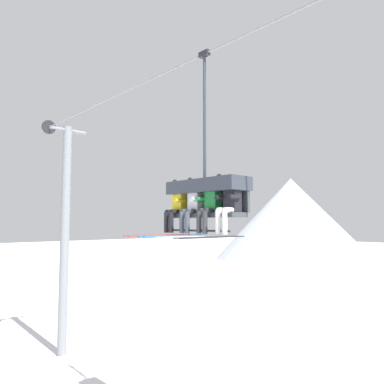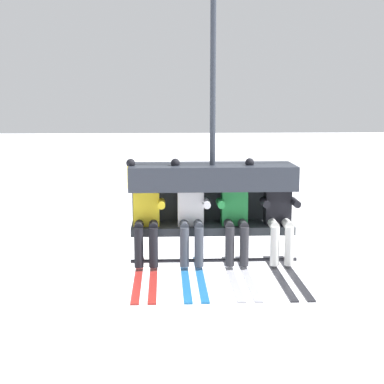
# 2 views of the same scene
# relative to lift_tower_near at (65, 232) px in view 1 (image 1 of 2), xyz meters

# --- Properties ---
(mountain_peak_west) EXTENTS (22.66, 22.66, 11.97)m
(mountain_peak_west) POSITION_rel_lift_tower_near_xyz_m (-16.17, 42.39, 1.11)
(mountain_peak_west) COLOR silver
(mountain_peak_west) RESTS_ON ground_plane
(lift_tower_near) EXTENTS (0.36, 1.88, 9.41)m
(lift_tower_near) POSITION_rel_lift_tower_near_xyz_m (0.00, 0.00, 0.00)
(lift_tower_near) COLOR slate
(lift_tower_near) RESTS_ON ground_plane
(lift_cable) EXTENTS (18.48, 0.05, 0.05)m
(lift_cable) POSITION_rel_lift_tower_near_xyz_m (8.24, -0.78, 4.26)
(lift_cable) COLOR slate
(chairlift_chair) EXTENTS (2.07, 0.74, 4.12)m
(chairlift_chair) POSITION_rel_lift_tower_near_xyz_m (8.96, -0.71, 1.10)
(chairlift_chair) COLOR #33383D
(skier_yellow) EXTENTS (0.48, 1.70, 1.34)m
(skier_yellow) POSITION_rel_lift_tower_near_xyz_m (8.13, -0.92, 0.79)
(skier_yellow) COLOR yellow
(skier_white) EXTENTS (0.48, 1.70, 1.34)m
(skier_white) POSITION_rel_lift_tower_near_xyz_m (8.68, -0.92, 0.79)
(skier_white) COLOR silver
(skier_green) EXTENTS (0.48, 1.70, 1.34)m
(skier_green) POSITION_rel_lift_tower_near_xyz_m (9.23, -0.92, 0.79)
(skier_green) COLOR #23843D
(skier_black) EXTENTS (0.46, 1.70, 1.23)m
(skier_black) POSITION_rel_lift_tower_near_xyz_m (9.78, -0.93, 0.77)
(skier_black) COLOR black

